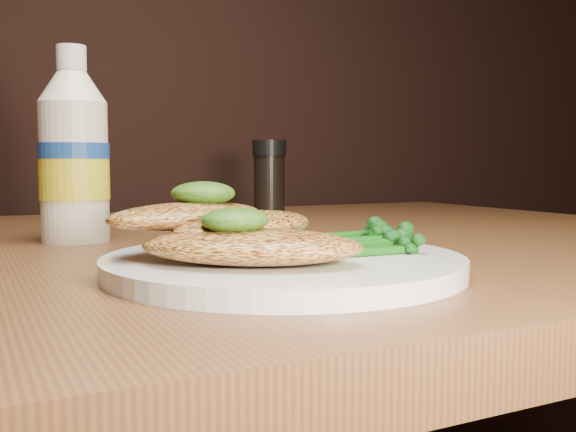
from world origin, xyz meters
name	(u,v)px	position (x,y,z in m)	size (l,w,h in m)	color
plate	(284,264)	(-0.01, 0.83, 0.76)	(0.25, 0.25, 0.01)	white
chicken_front	(251,246)	(-0.05, 0.80, 0.77)	(0.14, 0.08, 0.02)	gold
chicken_mid	(246,226)	(-0.03, 0.85, 0.78)	(0.13, 0.07, 0.02)	gold
chicken_back	(188,216)	(-0.07, 0.87, 0.79)	(0.12, 0.06, 0.02)	gold
pesto_front	(235,220)	(-0.06, 0.81, 0.79)	(0.04, 0.04, 0.02)	black
pesto_back	(203,193)	(-0.05, 0.87, 0.80)	(0.05, 0.04, 0.02)	black
broccolini_bundle	(343,239)	(0.04, 0.83, 0.77)	(0.12, 0.09, 0.02)	#155612
mayo_bottle	(74,145)	(-0.11, 1.09, 0.84)	(0.07, 0.07, 0.19)	#F1E3CC
pepper_grinder	(269,182)	(0.14, 1.18, 0.80)	(0.04, 0.04, 0.10)	black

